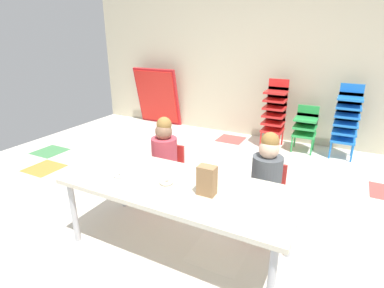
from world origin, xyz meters
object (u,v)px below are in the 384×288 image
Objects in this scene: kid_chair_green_stack at (306,125)px; folded_activity_table at (157,97)px; paper_plate_near_edge at (120,177)px; seated_child_near_camera at (165,152)px; donut_powdered_loose at (166,182)px; craft_table at (178,190)px; paper_bag_brown at (207,180)px; kid_chair_blue_stack at (347,118)px; seated_child_middle_seat at (267,173)px; kid_chair_red_stack at (275,110)px; donut_powdered_on_plate at (120,175)px.

folded_activity_table is (-2.78, 0.19, 0.14)m from kid_chair_green_stack.
seated_child_near_camera is at bearing 92.03° from paper_plate_near_edge.
seated_child_near_camera is at bearing -115.68° from kid_chair_green_stack.
donut_powdered_loose is (-0.66, -2.86, 0.22)m from kid_chair_green_stack.
paper_bag_brown is at bearing -6.69° from craft_table.
kid_chair_blue_stack is at bearing -3.33° from folded_activity_table.
kid_chair_blue_stack is at bearing 67.52° from donut_powdered_loose.
seated_child_middle_seat is 1.25m from paper_plate_near_edge.
seated_child_near_camera is 8.34× the size of donut_powdered_loose.
folded_activity_table reaches higher than kid_chair_blue_stack.
kid_chair_red_stack is 9.46× the size of donut_powdered_loose.
folded_activity_table reaches higher than donut_powdered_on_plate.
seated_child_middle_seat is 0.89m from donut_powdered_loose.
paper_bag_brown is at bearing -51.13° from folded_activity_table.
seated_child_middle_seat is 0.71m from paper_bag_brown.
seated_child_near_camera is at bearing -105.01° from kid_chair_red_stack.
kid_chair_green_stack is (0.57, 2.83, -0.15)m from craft_table.
donut_powdered_loose reaches higher than craft_table.
kid_chair_red_stack is 0.51m from kid_chair_green_stack.
folded_activity_table reaches higher than craft_table.
kid_chair_red_stack is at bearing 180.00° from kid_chair_blue_stack.
paper_bag_brown is 1.22× the size of paper_plate_near_edge.
paper_bag_brown is 0.75m from donut_powdered_on_plate.
kid_chair_red_stack reaches higher than kid_chair_green_stack.
seated_child_near_camera reaches higher than donut_powdered_loose.
seated_child_near_camera is 9.00× the size of donut_powdered_on_plate.
donut_powdered_loose is at bearing 12.26° from paper_plate_near_edge.
seated_child_near_camera is at bearing 129.52° from craft_table.
kid_chair_red_stack is (-0.45, 2.23, 0.02)m from seated_child_middle_seat.
donut_powdered_on_plate reaches higher than craft_table.
donut_powdered_on_plate is 0.93× the size of donut_powdered_loose.
kid_chair_blue_stack is (1.00, 0.00, 0.00)m from kid_chair_red_stack.
seated_child_middle_seat is 4.17× the size of paper_bag_brown.
seated_child_near_camera is (-0.50, 0.61, 0.01)m from craft_table.
seated_child_near_camera is 0.88× the size of kid_chair_blue_stack.
craft_table is 2.67× the size of kid_chair_green_stack.
donut_powdered_loose is at bearing -102.90° from kid_chair_green_stack.
seated_child_middle_seat reaches higher than donut_powdered_loose.
folded_activity_table is at bearing 138.60° from seated_child_middle_seat.
paper_plate_near_edge is 1.77× the size of donut_powdered_on_plate.
kid_chair_red_stack is at bearing 93.26° from paper_bag_brown.
paper_bag_brown is 2.16× the size of donut_powdered_on_plate.
paper_bag_brown is 0.75m from paper_plate_near_edge.
donut_powdered_on_plate is 0.40m from donut_powdered_loose.
seated_child_middle_seat is 3.66m from folded_activity_table.
seated_child_near_camera is 2.96m from folded_activity_table.
folded_activity_table is 9.88× the size of donut_powdered_loose.
kid_chair_blue_stack is 2.99m from paper_bag_brown.
paper_bag_brown reaches higher than paper_plate_near_edge.
kid_chair_green_stack is at bearing 77.10° from donut_powdered_loose.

